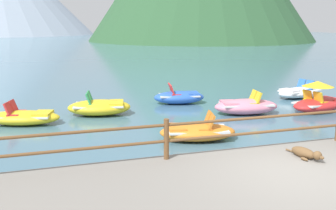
% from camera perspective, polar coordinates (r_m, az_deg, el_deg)
% --- Properties ---
extents(ground_plane, '(200.00, 200.00, 0.00)m').
position_cam_1_polar(ground_plane, '(46.84, -11.41, 7.56)').
color(ground_plane, '#477084').
extents(dock_railing, '(23.92, 0.12, 0.95)m').
position_cam_1_polar(dock_railing, '(9.68, 13.37, -3.13)').
color(dock_railing, brown).
rests_on(dock_railing, promenade_dock).
extents(dog_resting, '(0.47, 1.07, 0.26)m').
position_cam_1_polar(dog_resting, '(9.48, 19.81, -6.75)').
color(dog_resting, brown).
rests_on(dog_resting, promenade_dock).
extents(pedal_boat_0, '(2.62, 1.79, 0.90)m').
position_cam_1_polar(pedal_boat_0, '(14.99, -10.14, -0.29)').
color(pedal_boat_0, yellow).
rests_on(pedal_boat_0, ground).
extents(pedal_boat_1, '(2.69, 1.72, 0.83)m').
position_cam_1_polar(pedal_boat_1, '(19.28, 18.96, 1.83)').
color(pedal_boat_1, white).
rests_on(pedal_boat_1, ground).
extents(pedal_boat_2, '(2.49, 1.63, 0.84)m').
position_cam_1_polar(pedal_boat_2, '(11.63, 4.37, -3.96)').
color(pedal_boat_2, orange).
rests_on(pedal_boat_2, ground).
extents(pedal_boat_3, '(2.75, 1.83, 1.23)m').
position_cam_1_polar(pedal_boat_3, '(16.53, 21.48, 0.52)').
color(pedal_boat_3, red).
rests_on(pedal_boat_3, ground).
extents(pedal_boat_4, '(2.80, 1.80, 0.83)m').
position_cam_1_polar(pedal_boat_4, '(14.28, -20.76, -1.71)').
color(pedal_boat_4, yellow).
rests_on(pedal_boat_4, ground).
extents(pedal_boat_5, '(2.66, 1.59, 0.90)m').
position_cam_1_polar(pedal_boat_5, '(15.21, 11.49, -0.17)').
color(pedal_boat_5, pink).
rests_on(pedal_boat_5, ground).
extents(pedal_boat_6, '(2.37, 1.48, 0.88)m').
position_cam_1_polar(pedal_boat_6, '(16.86, 1.70, 1.21)').
color(pedal_boat_6, blue).
rests_on(pedal_boat_6, ground).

